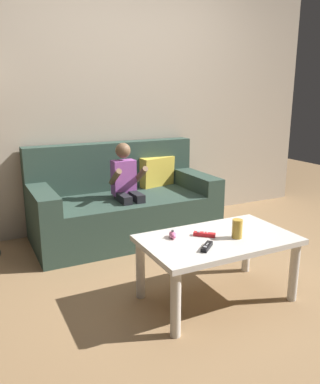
{
  "coord_description": "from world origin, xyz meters",
  "views": [
    {
      "loc": [
        -1.43,
        -1.97,
        1.34
      ],
      "look_at": [
        -0.12,
        0.63,
        0.58
      ],
      "focal_mm": 36.36,
      "sensor_mm": 36.0,
      "label": 1
    }
  ],
  "objects": [
    {
      "name": "soda_can",
      "position": [
        0.05,
        -0.12,
        0.49
      ],
      "size": [
        0.07,
        0.07,
        0.12
      ],
      "primitive_type": "cylinder",
      "color": "#B78C2D",
      "rests_on": "coffee_table"
    },
    {
      "name": "wall_back",
      "position": [
        0.0,
        1.7,
        1.25
      ],
      "size": [
        4.45,
        0.05,
        2.5
      ],
      "primitive_type": "cube",
      "color": "#B2A38E",
      "rests_on": "ground"
    },
    {
      "name": "couch",
      "position": [
        -0.17,
        1.31,
        0.3
      ],
      "size": [
        1.67,
        0.8,
        0.86
      ],
      "color": "#2D4238",
      "rests_on": "ground"
    },
    {
      "name": "coffee_table",
      "position": [
        -0.05,
        -0.05,
        0.37
      ],
      "size": [
        0.98,
        0.58,
        0.43
      ],
      "color": "beige",
      "rests_on": "ground"
    },
    {
      "name": "person_seated_on_couch",
      "position": [
        -0.2,
        1.13,
        0.52
      ],
      "size": [
        0.29,
        0.36,
        0.9
      ],
      "color": "black",
      "rests_on": "ground"
    },
    {
      "name": "game_remote_black_far_corner",
      "position": [
        -0.22,
        -0.18,
        0.45
      ],
      "size": [
        0.13,
        0.12,
        0.03
      ],
      "color": "black",
      "rests_on": "coffee_table"
    },
    {
      "name": "ground_plane",
      "position": [
        0.0,
        0.0,
        0.0
      ],
      "size": [
        8.9,
        8.9,
        0.0
      ],
      "primitive_type": "plane",
      "color": "olive"
    },
    {
      "name": "nunchuk_pink",
      "position": [
        -0.32,
        0.07,
        0.45
      ],
      "size": [
        0.07,
        0.1,
        0.05
      ],
      "color": "pink",
      "rests_on": "coffee_table"
    },
    {
      "name": "game_remote_red_near_edge",
      "position": [
        -0.12,
        0.0,
        0.45
      ],
      "size": [
        0.13,
        0.12,
        0.03
      ],
      "color": "red",
      "rests_on": "coffee_table"
    }
  ]
}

